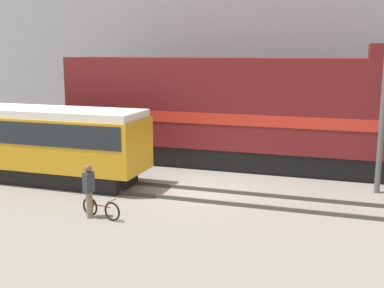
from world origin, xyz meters
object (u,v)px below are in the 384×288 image
at_px(freight_locomotive, 243,110).
at_px(person, 89,185).
at_px(bicycle, 101,209).
at_px(streetcar, 33,139).

xyz_separation_m(freight_locomotive, person, (-3.21, -8.65, -1.58)).
distance_m(bicycle, person, 0.87).
bearing_deg(freight_locomotive, bicycle, -108.18).
relative_size(freight_locomotive, bicycle, 10.82).
relative_size(streetcar, person, 5.53).
height_order(freight_locomotive, streetcar, freight_locomotive).
height_order(streetcar, person, streetcar).
bearing_deg(bicycle, streetcar, 146.40).
bearing_deg(person, freight_locomotive, 69.67).
distance_m(freight_locomotive, person, 9.36).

